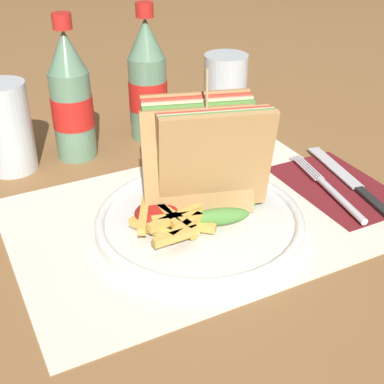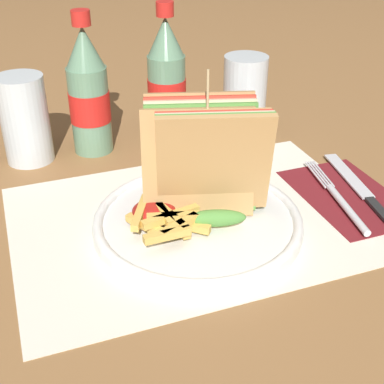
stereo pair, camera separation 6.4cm
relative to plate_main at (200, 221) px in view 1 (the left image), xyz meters
The scene contains 13 objects.
ground_plane 0.01m from the plate_main, 58.00° to the left, with size 4.00×4.00×0.00m, color olive.
placemat 0.02m from the plate_main, 64.19° to the left, with size 0.44×0.32×0.00m.
plate_main is the anchor object (origin of this frame).
club_sandwich 0.08m from the plate_main, 45.27° to the left, with size 0.15×0.13×0.17m.
fries_pile 0.05m from the plate_main, 162.10° to the right, with size 0.09×0.09×0.02m.
ketchup_blob 0.05m from the plate_main, 163.17° to the left, with size 0.05×0.04×0.02m.
napkin 0.21m from the plate_main, ahead, with size 0.12×0.18×0.00m.
fork 0.19m from the plate_main, ahead, with size 0.04×0.18×0.01m.
knife 0.23m from the plate_main, ahead, with size 0.05×0.21×0.00m.
coke_bottle_near 0.28m from the plate_main, 105.94° to the left, with size 0.06×0.06×0.21m.
coke_bottle_far 0.29m from the plate_main, 79.34° to the left, with size 0.06×0.06×0.21m.
glass_near 0.29m from the plate_main, 54.27° to the left, with size 0.07×0.07×0.13m.
glass_far 0.31m from the plate_main, 123.16° to the left, with size 0.07×0.07×0.13m.
Camera 1 is at (-0.25, -0.48, 0.36)m, focal length 50.00 mm.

